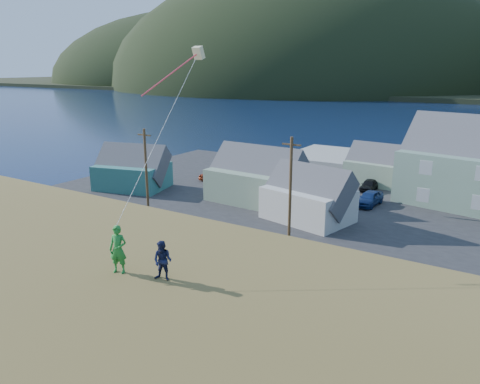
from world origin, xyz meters
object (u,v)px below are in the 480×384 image
object	(u,v)px
shed_palegreen_far	(385,166)
wharf	(374,161)
shed_white	(308,196)
shed_teal	(132,169)
shed_palegreen_near	(256,177)
kite_flyer_green	(118,249)
kite_flyer_navy	(163,261)

from	to	relation	value
shed_palegreen_far	wharf	bearing A→B (deg)	117.61
shed_white	shed_palegreen_far	bearing A→B (deg)	95.07
shed_teal	shed_white	size ratio (longest dim) A/B	1.04
wharf	shed_palegreen_near	xyz separation A→B (m)	(-5.00, -27.36, 2.36)
shed_palegreen_near	kite_flyer_green	xyz separation A→B (m)	(12.72, -31.98, 5.31)
shed_palegreen_near	shed_palegreen_far	world-z (taller)	shed_palegreen_near
shed_teal	shed_white	world-z (taller)	shed_teal
shed_palegreen_near	kite_flyer_green	bearing A→B (deg)	-65.13
shed_palegreen_near	kite_flyer_green	size ratio (longest dim) A/B	5.80
shed_teal	shed_palegreen_near	distance (m)	15.83
shed_teal	shed_palegreen_far	distance (m)	31.24
wharf	kite_flyer_green	bearing A→B (deg)	-82.59
wharf	shed_palegreen_far	world-z (taller)	shed_palegreen_far
kite_flyer_green	kite_flyer_navy	world-z (taller)	kite_flyer_green
shed_palegreen_near	kite_flyer_green	distance (m)	34.82
kite_flyer_green	kite_flyer_navy	size ratio (longest dim) A/B	1.25
kite_flyer_green	wharf	bearing A→B (deg)	76.40
shed_white	kite_flyer_navy	bearing A→B (deg)	-63.93
shed_palegreen_far	kite_flyer_navy	distance (m)	47.01
shed_teal	kite_flyer_navy	xyz separation A→B (m)	(30.00, -28.28, 5.45)
shed_teal	kite_flyer_navy	bearing A→B (deg)	-57.83
shed_teal	kite_flyer_green	size ratio (longest dim) A/B	5.25
shed_teal	shed_palegreen_near	size ratio (longest dim) A/B	0.91
shed_teal	kite_flyer_green	world-z (taller)	kite_flyer_green
shed_palegreen_near	kite_flyer_navy	xyz separation A→B (m)	(14.52, -31.58, 5.12)
wharf	kite_flyer_navy	world-z (taller)	kite_flyer_navy
shed_teal	kite_flyer_navy	distance (m)	41.59
shed_palegreen_far	kite_flyer_green	size ratio (longest dim) A/B	5.39
kite_flyer_green	kite_flyer_navy	bearing A→B (deg)	-8.48
wharf	shed_palegreen_near	size ratio (longest dim) A/B	2.45
kite_flyer_green	shed_palegreen_near	bearing A→B (deg)	90.69
shed_teal	kite_flyer_green	bearing A→B (deg)	-60.00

